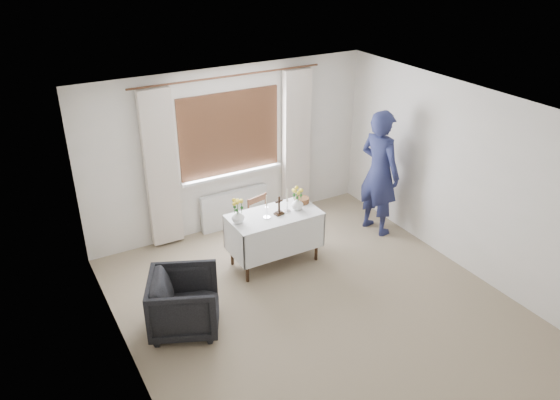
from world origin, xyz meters
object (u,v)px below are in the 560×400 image
(person, at_px, (379,173))
(wooden_cross, at_px, (279,206))
(altar_table, at_px, (274,239))
(flower_vase_right, at_px, (297,204))
(armchair, at_px, (184,303))
(wooden_chair, at_px, (265,225))
(flower_vase_left, at_px, (238,216))

(person, bearing_deg, wooden_cross, 82.99)
(altar_table, height_order, flower_vase_right, flower_vase_right)
(altar_table, distance_m, armchair, 1.74)
(altar_table, relative_size, person, 0.64)
(person, height_order, wooden_cross, person)
(armchair, bearing_deg, wooden_chair, -32.40)
(armchair, relative_size, person, 0.41)
(altar_table, xyz_separation_m, flower_vase_left, (-0.52, 0.03, 0.47))
(altar_table, distance_m, wooden_cross, 0.52)
(wooden_cross, bearing_deg, flower_vase_right, -6.59)
(altar_table, height_order, wooden_cross, wooden_cross)
(altar_table, height_order, wooden_chair, wooden_chair)
(armchair, xyz_separation_m, flower_vase_left, (1.06, 0.76, 0.49))
(altar_table, bearing_deg, flower_vase_right, -4.38)
(wooden_cross, height_order, flower_vase_left, wooden_cross)
(wooden_chair, height_order, flower_vase_left, flower_vase_left)
(person, xyz_separation_m, flower_vase_left, (-2.34, -0.02, -0.11))
(wooden_cross, bearing_deg, wooden_chair, 83.39)
(wooden_chair, height_order, armchair, wooden_chair)
(wooden_cross, relative_size, flower_vase_left, 1.47)
(flower_vase_left, xyz_separation_m, flower_vase_right, (0.87, -0.06, -0.00))
(armchair, relative_size, flower_vase_right, 4.50)
(wooden_cross, distance_m, flower_vase_left, 0.58)
(flower_vase_left, bearing_deg, altar_table, -3.71)
(armchair, height_order, person, person)
(altar_table, relative_size, armchair, 1.57)
(person, xyz_separation_m, wooden_cross, (-1.76, -0.09, -0.07))
(wooden_chair, bearing_deg, wooden_cross, -101.15)
(armchair, bearing_deg, person, -53.21)
(armchair, bearing_deg, flower_vase_right, -46.15)
(person, distance_m, wooden_cross, 1.76)
(wooden_cross, bearing_deg, person, -5.69)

